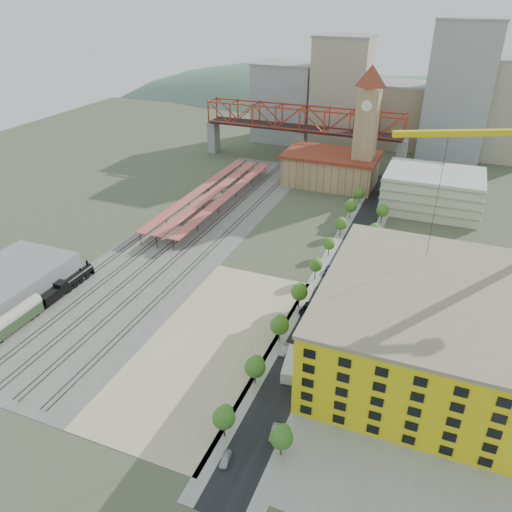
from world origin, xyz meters
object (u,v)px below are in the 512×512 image
at_px(site_trailer_c, 309,328).
at_px(locomotive, 69,283).
at_px(construction_building, 428,327).
at_px(site_trailer_a, 291,364).
at_px(clock_tower, 367,118).
at_px(coach, 12,321).
at_px(car_0, 225,459).
at_px(site_trailer_d, 330,287).
at_px(site_trailer_b, 303,340).

bearing_deg(site_trailer_c, locomotive, -168.11).
relative_size(locomotive, site_trailer_c, 2.24).
xyz_separation_m(construction_building, site_trailer_c, (-26.00, 1.07, -8.15)).
bearing_deg(site_trailer_a, construction_building, 18.52).
xyz_separation_m(clock_tower, construction_building, (34.00, -99.99, -19.29)).
height_order(locomotive, coach, coach).
bearing_deg(coach, car_0, -13.62).
bearing_deg(construction_building, locomotive, -176.99).
bearing_deg(site_trailer_d, site_trailer_c, -95.13).
bearing_deg(clock_tower, site_trailer_d, -84.23).
bearing_deg(site_trailer_b, site_trailer_c, 80.35).
xyz_separation_m(locomotive, car_0, (63.00, -35.16, -1.28)).
xyz_separation_m(construction_building, site_trailer_a, (-26.00, -13.04, -8.04)).
relative_size(site_trailer_d, car_0, 2.44).
relative_size(site_trailer_b, site_trailer_d, 0.97).
xyz_separation_m(clock_tower, site_trailer_b, (8.00, -104.13, -27.46)).
height_order(construction_building, coach, construction_building).
height_order(locomotive, site_trailer_a, locomotive).
xyz_separation_m(site_trailer_b, site_trailer_c, (0.00, 5.21, 0.02)).
bearing_deg(clock_tower, car_0, -87.95).
distance_m(site_trailer_b, site_trailer_c, 5.21).
relative_size(construction_building, site_trailer_d, 5.44).
bearing_deg(site_trailer_d, coach, -150.53).
bearing_deg(site_trailer_a, coach, -178.07).
bearing_deg(site_trailer_d, site_trailer_a, -95.13).
relative_size(construction_building, coach, 2.94).
relative_size(locomotive, coach, 1.20).
distance_m(clock_tower, site_trailer_a, 116.57).
bearing_deg(site_trailer_b, clock_tower, 84.74).
bearing_deg(construction_building, site_trailer_c, 177.63).
bearing_deg(coach, site_trailer_b, 17.33).
xyz_separation_m(site_trailer_b, site_trailer_d, (0.00, 24.92, 0.03)).
xyz_separation_m(coach, site_trailer_b, (66.00, 20.59, -1.63)).
bearing_deg(site_trailer_d, locomotive, -163.90).
bearing_deg(site_trailer_c, coach, -151.87).
height_order(locomotive, site_trailer_d, locomotive).
xyz_separation_m(clock_tower, locomotive, (-58.00, -104.84, -26.77)).
height_order(site_trailer_d, car_0, site_trailer_d).
distance_m(locomotive, site_trailer_b, 66.01).
height_order(site_trailer_c, site_trailer_d, site_trailer_d).
height_order(clock_tower, construction_building, clock_tower).
distance_m(site_trailer_c, car_0, 41.19).
height_order(clock_tower, coach, clock_tower).
height_order(site_trailer_a, site_trailer_b, site_trailer_a).
height_order(site_trailer_a, site_trailer_c, site_trailer_a).
bearing_deg(car_0, site_trailer_d, 77.41).
bearing_deg(coach, site_trailer_d, 34.59).
relative_size(clock_tower, site_trailer_d, 5.59).
distance_m(clock_tower, site_trailer_d, 84.20).
height_order(site_trailer_a, site_trailer_d, site_trailer_a).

